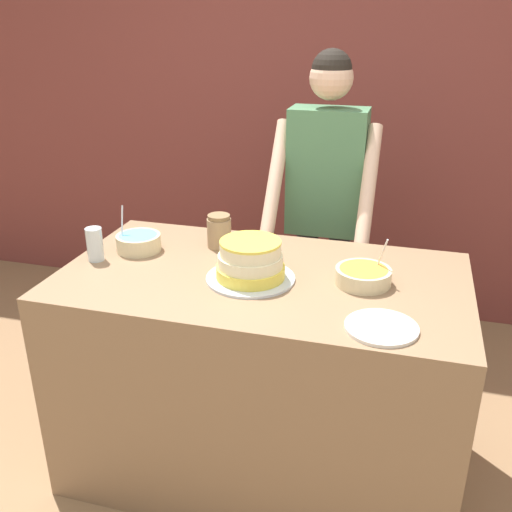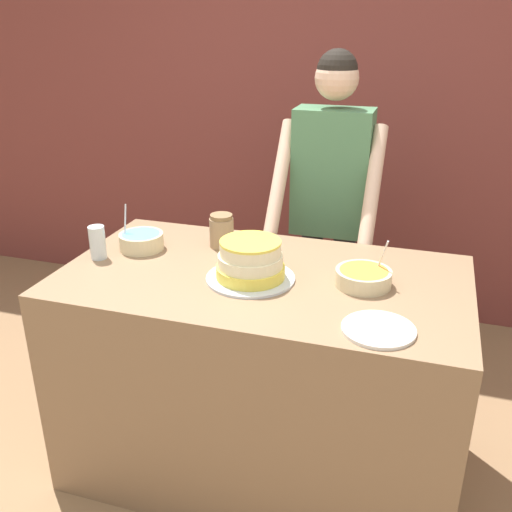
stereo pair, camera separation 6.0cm
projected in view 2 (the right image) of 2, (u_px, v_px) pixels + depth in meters
wall_back at (339, 108)px, 3.44m from camera, size 10.00×0.05×2.60m
counter at (262, 373)px, 2.36m from camera, size 1.55×0.86×0.91m
person_baker at (331, 190)px, 2.79m from camera, size 0.50×0.46×1.69m
cake at (250, 262)px, 2.12m from camera, size 0.34×0.34×0.16m
frosting_bowl_orange at (363, 277)px, 2.09m from camera, size 0.21×0.21×0.18m
frosting_bowl_blue at (141, 240)px, 2.41m from camera, size 0.19×0.19×0.19m
drinking_glass at (98, 242)px, 2.30m from camera, size 0.07×0.07×0.14m
ceramic_plate at (378, 329)px, 1.79m from camera, size 0.23×0.23×0.01m
stoneware_jar at (222, 231)px, 2.42m from camera, size 0.10×0.10×0.14m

